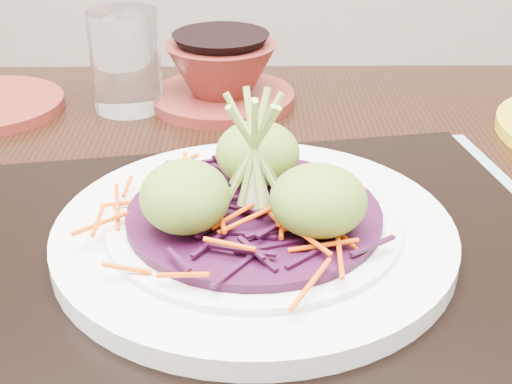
# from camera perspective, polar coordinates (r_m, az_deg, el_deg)

# --- Properties ---
(dining_table) EXTENTS (1.25, 0.88, 0.75)m
(dining_table) POSITION_cam_1_polar(r_m,az_deg,el_deg) (0.63, 0.96, -10.29)
(dining_table) COLOR black
(dining_table) RESTS_ON ground
(placemat) EXTENTS (0.57, 0.49, 0.00)m
(placemat) POSITION_cam_1_polar(r_m,az_deg,el_deg) (0.52, -0.14, -6.11)
(placemat) COLOR gray
(placemat) RESTS_ON dining_table
(serving_tray) EXTENTS (0.50, 0.42, 0.02)m
(serving_tray) POSITION_cam_1_polar(r_m,az_deg,el_deg) (0.51, -0.14, -5.01)
(serving_tray) COLOR black
(serving_tray) RESTS_ON placemat
(white_plate) EXTENTS (0.28, 0.28, 0.02)m
(white_plate) POSITION_cam_1_polar(r_m,az_deg,el_deg) (0.50, -0.14, -3.19)
(white_plate) COLOR silver
(white_plate) RESTS_ON serving_tray
(cabbage_bed) EXTENTS (0.18, 0.18, 0.01)m
(cabbage_bed) POSITION_cam_1_polar(r_m,az_deg,el_deg) (0.49, -0.14, -1.79)
(cabbage_bed) COLOR #2F0925
(cabbage_bed) RESTS_ON white_plate
(carrot_julienne) EXTENTS (0.22, 0.22, 0.01)m
(carrot_julienne) POSITION_cam_1_polar(r_m,az_deg,el_deg) (0.49, -0.15, -0.91)
(carrot_julienne) COLOR #DB4703
(carrot_julienne) RESTS_ON cabbage_bed
(guacamole_scoops) EXTENTS (0.15, 0.14, 0.05)m
(guacamole_scoops) POSITION_cam_1_polar(r_m,az_deg,el_deg) (0.48, -0.15, 0.75)
(guacamole_scoops) COLOR olive
(guacamole_scoops) RESTS_ON cabbage_bed
(scallion_garnish) EXTENTS (0.06, 0.06, 0.10)m
(scallion_garnish) POSITION_cam_1_polar(r_m,az_deg,el_deg) (0.47, -0.15, 3.10)
(scallion_garnish) COLOR #88B247
(scallion_garnish) RESTS_ON cabbage_bed
(water_glass) EXTENTS (0.08, 0.08, 0.11)m
(water_glass) POSITION_cam_1_polar(r_m,az_deg,el_deg) (0.80, -10.38, 10.29)
(water_glass) COLOR white
(water_glass) RESTS_ON dining_table
(terracotta_bowl_set) EXTENTS (0.21, 0.21, 0.07)m
(terracotta_bowl_set) POSITION_cam_1_polar(r_m,az_deg,el_deg) (0.81, -2.76, 9.20)
(terracotta_bowl_set) COLOR maroon
(terracotta_bowl_set) RESTS_ON dining_table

